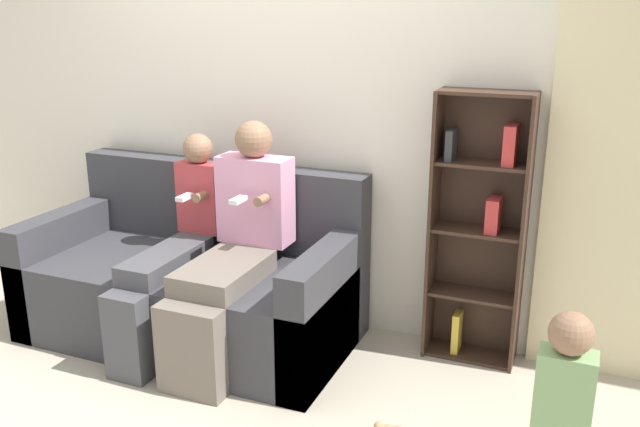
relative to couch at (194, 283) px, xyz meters
name	(u,v)px	position (x,y,z in m)	size (l,w,h in m)	color
ground_plane	(193,393)	(0.35, -0.57, -0.32)	(14.00, 14.00, 0.00)	#B2A893
back_wall	(282,110)	(0.35, 0.50, 0.96)	(10.00, 0.06, 2.55)	silver
curtain_panel	(627,169)	(2.22, 0.45, 0.79)	(0.76, 0.04, 2.22)	beige
couch	(194,283)	(0.00, 0.00, 0.00)	(1.87, 0.95, 0.96)	#38383D
adult_seated	(235,243)	(0.35, -0.11, 0.33)	(0.41, 0.88, 1.27)	#70665B
child_seated	(171,248)	(-0.04, -0.15, 0.27)	(0.26, 0.89, 1.17)	#47474C
toddler_standing	(563,402)	(2.07, -0.63, 0.10)	(0.22, 0.17, 0.79)	#47474C
bookshelf	(480,226)	(1.55, 0.38, 0.43)	(0.49, 0.23, 1.46)	#3D281E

